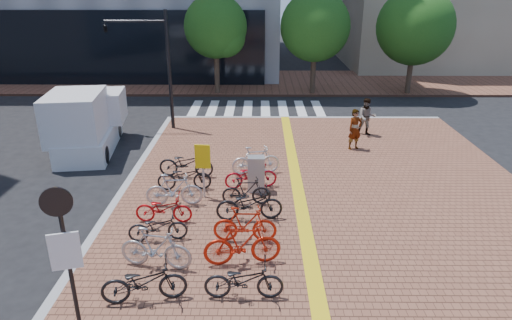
{
  "coord_description": "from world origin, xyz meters",
  "views": [
    {
      "loc": [
        0.68,
        -10.92,
        6.85
      ],
      "look_at": [
        0.56,
        3.03,
        1.3
      ],
      "focal_mm": 32.0,
      "sensor_mm": 36.0,
      "label": 1
    }
  ],
  "objects_px": {
    "bike_0": "(144,282)",
    "bike_4": "(174,190)",
    "bike_1": "(156,248)",
    "pedestrian_a": "(355,129)",
    "bike_13": "(256,160)",
    "yellow_sign": "(203,161)",
    "bike_6": "(186,163)",
    "box_truck": "(87,123)",
    "bike_2": "(158,227)",
    "pedestrian_b": "(367,117)",
    "bike_11": "(246,191)",
    "traffic_light_pole": "(140,48)",
    "bike_10": "(249,204)",
    "bike_5": "(184,177)",
    "bike_9": "(245,224)",
    "bike_3": "(164,208)",
    "bike_8": "(242,244)",
    "utility_box": "(256,174)",
    "bike_7": "(244,280)",
    "notice_sign": "(64,243)",
    "bike_12": "(251,175)"
  },
  "relations": [
    {
      "from": "bike_6",
      "to": "box_truck",
      "type": "relative_size",
      "value": 0.41
    },
    {
      "from": "bike_4",
      "to": "pedestrian_a",
      "type": "relative_size",
      "value": 1.04
    },
    {
      "from": "bike_10",
      "to": "pedestrian_a",
      "type": "height_order",
      "value": "pedestrian_a"
    },
    {
      "from": "bike_2",
      "to": "utility_box",
      "type": "relative_size",
      "value": 1.3
    },
    {
      "from": "pedestrian_a",
      "to": "yellow_sign",
      "type": "bearing_deg",
      "value": -163.71
    },
    {
      "from": "bike_1",
      "to": "pedestrian_a",
      "type": "xyz_separation_m",
      "value": [
        6.53,
        8.62,
        0.31
      ]
    },
    {
      "from": "box_truck",
      "to": "bike_11",
      "type": "bearing_deg",
      "value": -37.45
    },
    {
      "from": "bike_10",
      "to": "pedestrian_a",
      "type": "bearing_deg",
      "value": -40.52
    },
    {
      "from": "bike_13",
      "to": "utility_box",
      "type": "bearing_deg",
      "value": 168.97
    },
    {
      "from": "box_truck",
      "to": "bike_13",
      "type": "bearing_deg",
      "value": -21.25
    },
    {
      "from": "bike_8",
      "to": "yellow_sign",
      "type": "height_order",
      "value": "yellow_sign"
    },
    {
      "from": "bike_10",
      "to": "utility_box",
      "type": "xyz_separation_m",
      "value": [
        0.18,
        2.0,
        0.1
      ]
    },
    {
      "from": "bike_0",
      "to": "bike_4",
      "type": "xyz_separation_m",
      "value": [
        -0.14,
        4.62,
        0.04
      ]
    },
    {
      "from": "bike_5",
      "to": "bike_10",
      "type": "height_order",
      "value": "bike_10"
    },
    {
      "from": "box_truck",
      "to": "bike_8",
      "type": "bearing_deg",
      "value": -51.29
    },
    {
      "from": "pedestrian_b",
      "to": "bike_3",
      "type": "bearing_deg",
      "value": -126.74
    },
    {
      "from": "bike_2",
      "to": "pedestrian_b",
      "type": "bearing_deg",
      "value": -47.71
    },
    {
      "from": "bike_4",
      "to": "box_truck",
      "type": "bearing_deg",
      "value": 36.74
    },
    {
      "from": "bike_8",
      "to": "utility_box",
      "type": "xyz_separation_m",
      "value": [
        0.31,
        4.29,
        0.03
      ]
    },
    {
      "from": "bike_13",
      "to": "traffic_light_pole",
      "type": "relative_size",
      "value": 0.33
    },
    {
      "from": "bike_3",
      "to": "bike_13",
      "type": "xyz_separation_m",
      "value": [
        2.67,
        3.61,
        0.1
      ]
    },
    {
      "from": "bike_1",
      "to": "pedestrian_a",
      "type": "height_order",
      "value": "pedestrian_a"
    },
    {
      "from": "bike_11",
      "to": "bike_1",
      "type": "bearing_deg",
      "value": 146.59
    },
    {
      "from": "bike_11",
      "to": "bike_2",
      "type": "bearing_deg",
      "value": 131.11
    },
    {
      "from": "traffic_light_pole",
      "to": "bike_8",
      "type": "bearing_deg",
      "value": -66.04
    },
    {
      "from": "yellow_sign",
      "to": "box_truck",
      "type": "height_order",
      "value": "box_truck"
    },
    {
      "from": "bike_1",
      "to": "bike_11",
      "type": "xyz_separation_m",
      "value": [
        2.13,
        3.44,
        -0.09
      ]
    },
    {
      "from": "bike_1",
      "to": "box_truck",
      "type": "distance_m",
      "value": 9.85
    },
    {
      "from": "bike_13",
      "to": "traffic_light_pole",
      "type": "distance_m",
      "value": 8.34
    },
    {
      "from": "bike_10",
      "to": "bike_11",
      "type": "xyz_separation_m",
      "value": [
        -0.12,
        0.98,
        -0.05
      ]
    },
    {
      "from": "bike_9",
      "to": "box_truck",
      "type": "height_order",
      "value": "box_truck"
    },
    {
      "from": "utility_box",
      "to": "bike_13",
      "type": "bearing_deg",
      "value": 90.96
    },
    {
      "from": "bike_0",
      "to": "pedestrian_b",
      "type": "height_order",
      "value": "pedestrian_b"
    },
    {
      "from": "bike_7",
      "to": "bike_13",
      "type": "xyz_separation_m",
      "value": [
        0.2,
        7.04,
        0.07
      ]
    },
    {
      "from": "bike_0",
      "to": "pedestrian_a",
      "type": "distance_m",
      "value": 11.85
    },
    {
      "from": "bike_1",
      "to": "yellow_sign",
      "type": "bearing_deg",
      "value": -0.67
    },
    {
      "from": "bike_9",
      "to": "bike_3",
      "type": "bearing_deg",
      "value": 66.86
    },
    {
      "from": "bike_1",
      "to": "bike_12",
      "type": "relative_size",
      "value": 1.02
    },
    {
      "from": "bike_3",
      "to": "bike_8",
      "type": "distance_m",
      "value": 3.2
    },
    {
      "from": "bike_11",
      "to": "notice_sign",
      "type": "xyz_separation_m",
      "value": [
        -3.31,
        -5.56,
        1.55
      ]
    },
    {
      "from": "bike_4",
      "to": "bike_13",
      "type": "distance_m",
      "value": 3.6
    },
    {
      "from": "bike_9",
      "to": "bike_11",
      "type": "height_order",
      "value": "bike_9"
    },
    {
      "from": "pedestrian_b",
      "to": "yellow_sign",
      "type": "relative_size",
      "value": 0.93
    },
    {
      "from": "bike_5",
      "to": "yellow_sign",
      "type": "xyz_separation_m",
      "value": [
        0.73,
        -0.6,
        0.8
      ]
    },
    {
      "from": "bike_2",
      "to": "bike_6",
      "type": "relative_size",
      "value": 0.81
    },
    {
      "from": "bike_5",
      "to": "bike_9",
      "type": "bearing_deg",
      "value": -151.01
    },
    {
      "from": "bike_4",
      "to": "bike_10",
      "type": "height_order",
      "value": "bike_4"
    },
    {
      "from": "bike_7",
      "to": "notice_sign",
      "type": "relative_size",
      "value": 0.56
    },
    {
      "from": "bike_13",
      "to": "yellow_sign",
      "type": "relative_size",
      "value": 0.96
    },
    {
      "from": "bike_11",
      "to": "pedestrian_b",
      "type": "distance_m",
      "value": 8.81
    }
  ]
}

